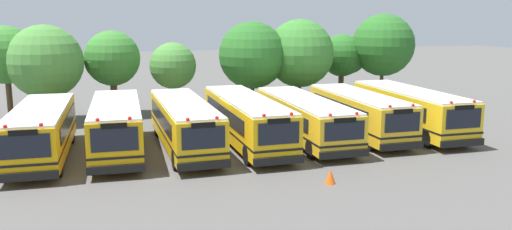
{
  "coord_description": "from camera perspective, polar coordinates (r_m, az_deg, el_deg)",
  "views": [
    {
      "loc": [
        -7.13,
        -27.59,
        7.08
      ],
      "look_at": [
        0.69,
        0.0,
        1.6
      ],
      "focal_mm": 36.54,
      "sensor_mm": 36.0,
      "label": 1
    }
  ],
  "objects": [
    {
      "name": "traffic_cone",
      "position": [
        22.63,
        8.14,
        -6.69
      ],
      "size": [
        0.48,
        0.48,
        0.63
      ],
      "primitive_type": "cone",
      "color": "#EA5914",
      "rests_on": "ground_plane"
    },
    {
      "name": "tree_0",
      "position": [
        38.38,
        -25.89,
        5.99
      ],
      "size": [
        3.85,
        3.85,
        6.46
      ],
      "color": "#4C3823",
      "rests_on": "ground_plane"
    },
    {
      "name": "school_bus_0",
      "position": [
        28.16,
        -22.44,
        -1.57
      ],
      "size": [
        2.74,
        9.95,
        2.73
      ],
      "rotation": [
        0.0,
        0.0,
        3.12
      ],
      "color": "#EAA80C",
      "rests_on": "ground_plane"
    },
    {
      "name": "tree_1",
      "position": [
        37.04,
        -22.14,
        5.36
      ],
      "size": [
        4.87,
        4.87,
        6.54
      ],
      "color": "#4C3823",
      "rests_on": "ground_plane"
    },
    {
      "name": "school_bus_3",
      "position": [
        28.97,
        -1.09,
        -0.41
      ],
      "size": [
        2.63,
        11.29,
        2.74
      ],
      "rotation": [
        0.0,
        0.0,
        3.16
      ],
      "color": "yellow",
      "rests_on": "ground_plane"
    },
    {
      "name": "tree_5",
      "position": [
        39.1,
        4.61,
        6.84
      ],
      "size": [
        5.06,
        5.06,
        6.85
      ],
      "color": "#4C3823",
      "rests_on": "ground_plane"
    },
    {
      "name": "school_bus_1",
      "position": [
        28.0,
        -15.06,
        -1.12
      ],
      "size": [
        2.76,
        9.92,
        2.8
      ],
      "rotation": [
        0.0,
        0.0,
        3.11
      ],
      "color": "#EAA80C",
      "rests_on": "ground_plane"
    },
    {
      "name": "tree_4",
      "position": [
        37.93,
        -0.49,
        6.49
      ],
      "size": [
        4.88,
        4.88,
        6.7
      ],
      "color": "#4C3823",
      "rests_on": "ground_plane"
    },
    {
      "name": "tree_6",
      "position": [
        42.14,
        9.6,
        6.33
      ],
      "size": [
        3.48,
        3.34,
        5.66
      ],
      "color": "#4C3823",
      "rests_on": "ground_plane"
    },
    {
      "name": "tree_2",
      "position": [
        38.29,
        -15.65,
        5.89
      ],
      "size": [
        3.9,
        3.9,
        6.08
      ],
      "color": "#4C3823",
      "rests_on": "ground_plane"
    },
    {
      "name": "school_bus_4",
      "position": [
        30.12,
        5.3,
        -0.21
      ],
      "size": [
        2.61,
        10.95,
        2.53
      ],
      "rotation": [
        0.0,
        0.0,
        3.14
      ],
      "color": "yellow",
      "rests_on": "ground_plane"
    },
    {
      "name": "ground_plane",
      "position": [
        29.36,
        -1.31,
        -3.14
      ],
      "size": [
        160.0,
        160.0,
        0.0
      ],
      "primitive_type": "plane",
      "color": "#514F4C"
    },
    {
      "name": "tree_3",
      "position": [
        37.58,
        -9.06,
        5.32
      ],
      "size": [
        3.31,
        3.31,
        5.24
      ],
      "color": "#4C3823",
      "rests_on": "ground_plane"
    },
    {
      "name": "school_bus_2",
      "position": [
        28.22,
        -7.88,
        -0.85
      ],
      "size": [
        2.67,
        10.78,
        2.7
      ],
      "rotation": [
        0.0,
        0.0,
        3.16
      ],
      "color": "yellow",
      "rests_on": "ground_plane"
    },
    {
      "name": "school_bus_5",
      "position": [
        31.54,
        11.22,
        0.25
      ],
      "size": [
        2.49,
        9.72,
        2.68
      ],
      "rotation": [
        0.0,
        0.0,
        3.14
      ],
      "color": "yellow",
      "rests_on": "ground_plane"
    },
    {
      "name": "school_bus_6",
      "position": [
        33.27,
        16.48,
        0.63
      ],
      "size": [
        2.66,
        10.4,
        2.76
      ],
      "rotation": [
        0.0,
        0.0,
        3.14
      ],
      "color": "yellow",
      "rests_on": "ground_plane"
    },
    {
      "name": "tree_7",
      "position": [
        42.46,
        13.79,
        7.46
      ],
      "size": [
        4.86,
        4.86,
        7.25
      ],
      "color": "#4C3823",
      "rests_on": "ground_plane"
    }
  ]
}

